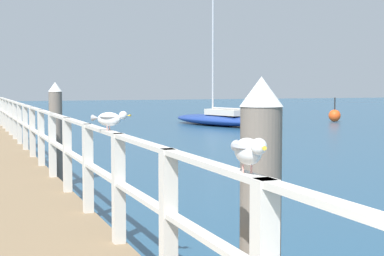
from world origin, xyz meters
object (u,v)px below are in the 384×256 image
(seagull_foreground, at_px, (248,150))
(channel_buoy, at_px, (335,115))
(boat_2, at_px, (218,118))
(dock_piling_far, at_px, (56,134))
(seagull_background, at_px, (110,118))
(dock_piling_near, at_px, (260,238))

(seagull_foreground, distance_m, channel_buoy, 32.18)
(seagull_foreground, xyz_separation_m, boat_2, (11.14, 25.54, -1.42))
(dock_piling_far, distance_m, channel_buoy, 24.63)
(seagull_background, xyz_separation_m, channel_buoy, (18.84, 22.74, -1.43))
(dock_piling_near, distance_m, seagull_background, 2.85)
(dock_piling_far, xyz_separation_m, channel_buoy, (18.47, 16.28, -0.75))
(dock_piling_far, distance_m, boat_2, 19.11)
(dock_piling_far, relative_size, channel_buoy, 1.58)
(dock_piling_far, height_order, channel_buoy, dock_piling_far)
(seagull_foreground, height_order, channel_buoy, seagull_foreground)
(dock_piling_near, height_order, channel_buoy, dock_piling_near)
(seagull_background, bearing_deg, seagull_foreground, 44.34)
(dock_piling_far, height_order, boat_2, boat_2)
(dock_piling_near, distance_m, dock_piling_far, 9.20)
(dock_piling_near, xyz_separation_m, dock_piling_far, (0.00, 9.20, 0.00))
(boat_2, xyz_separation_m, channel_buoy, (7.70, 0.50, -0.01))
(seagull_foreground, relative_size, channel_buoy, 0.34)
(dock_piling_far, bearing_deg, channel_buoy, 41.41)
(seagull_foreground, xyz_separation_m, channel_buoy, (18.85, 26.05, -1.43))
(dock_piling_far, bearing_deg, boat_2, 55.71)
(seagull_foreground, bearing_deg, channel_buoy, -117.84)
(seagull_foreground, bearing_deg, seagull_background, -82.08)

